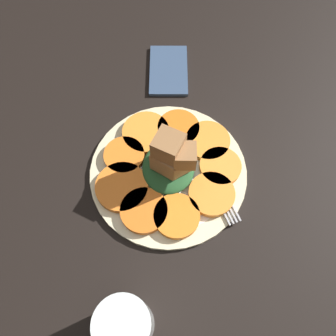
% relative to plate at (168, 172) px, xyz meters
% --- Properties ---
extents(table_slab, '(1.20, 1.20, 0.02)m').
position_rel_plate_xyz_m(table_slab, '(0.00, 0.00, -0.02)').
color(table_slab, black).
rests_on(table_slab, ground).
extents(plate, '(0.29, 0.29, 0.01)m').
position_rel_plate_xyz_m(plate, '(0.00, 0.00, 0.00)').
color(plate, beige).
rests_on(plate, table_slab).
extents(carrot_slice_0, '(0.08, 0.08, 0.01)m').
position_rel_plate_xyz_m(carrot_slice_0, '(0.03, 0.08, 0.01)').
color(carrot_slice_0, orange).
rests_on(carrot_slice_0, plate).
extents(carrot_slice_1, '(0.09, 0.09, 0.01)m').
position_rel_plate_xyz_m(carrot_slice_1, '(-0.04, 0.08, 0.01)').
color(carrot_slice_1, orange).
rests_on(carrot_slice_1, plate).
extents(carrot_slice_2, '(0.08, 0.08, 0.01)m').
position_rel_plate_xyz_m(carrot_slice_2, '(-0.08, 0.04, 0.01)').
color(carrot_slice_2, orange).
rests_on(carrot_slice_2, plate).
extents(carrot_slice_3, '(0.08, 0.08, 0.01)m').
position_rel_plate_xyz_m(carrot_slice_3, '(-0.09, -0.01, 0.01)').
color(carrot_slice_3, orange).
rests_on(carrot_slice_3, plate).
extents(carrot_slice_4, '(0.08, 0.08, 0.01)m').
position_rel_plate_xyz_m(carrot_slice_4, '(-0.05, -0.08, 0.01)').
color(carrot_slice_4, orange).
rests_on(carrot_slice_4, plate).
extents(carrot_slice_5, '(0.08, 0.08, 0.01)m').
position_rel_plate_xyz_m(carrot_slice_5, '(0.01, -0.10, 0.01)').
color(carrot_slice_5, orange).
rests_on(carrot_slice_5, plate).
extents(carrot_slice_6, '(0.08, 0.08, 0.01)m').
position_rel_plate_xyz_m(carrot_slice_6, '(0.06, -0.08, 0.01)').
color(carrot_slice_6, orange).
rests_on(carrot_slice_6, plate).
extents(carrot_slice_7, '(0.08, 0.08, 0.01)m').
position_rel_plate_xyz_m(carrot_slice_7, '(0.09, -0.02, 0.01)').
color(carrot_slice_7, orange).
rests_on(carrot_slice_7, plate).
extents(carrot_slice_8, '(0.09, 0.09, 0.01)m').
position_rel_plate_xyz_m(carrot_slice_8, '(0.08, 0.04, 0.01)').
color(carrot_slice_8, orange).
rests_on(carrot_slice_8, plate).
extents(center_pile, '(0.11, 0.10, 0.11)m').
position_rel_plate_xyz_m(center_pile, '(-0.00, -0.01, 0.05)').
color(center_pile, '#235128').
rests_on(center_pile, plate).
extents(fork, '(0.18, 0.09, 0.00)m').
position_rel_plate_xyz_m(fork, '(-0.02, -0.08, 0.01)').
color(fork, '#B2B2B7').
rests_on(fork, plate).
extents(water_glass, '(0.08, 0.08, 0.11)m').
position_rel_plate_xyz_m(water_glass, '(-0.26, 0.06, 0.05)').
color(water_glass, silver).
rests_on(water_glass, table_slab).
extents(napkin, '(0.14, 0.08, 0.01)m').
position_rel_plate_xyz_m(napkin, '(0.25, -0.00, -0.00)').
color(napkin, '#334766').
rests_on(napkin, table_slab).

